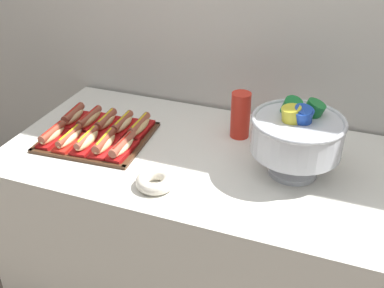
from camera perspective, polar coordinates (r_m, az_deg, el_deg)
name	(u,v)px	position (r m, az deg, el deg)	size (l,w,h in m)	color
buffet_table	(208,230)	(2.02, 1.97, -10.24)	(1.58, 0.79, 0.77)	white
serving_tray	(97,138)	(1.95, -11.30, 0.77)	(0.43, 0.39, 0.01)	#472B19
hot_dog_0	(53,135)	(1.94, -16.42, 1.05)	(0.06, 0.16, 0.06)	#B21414
hot_dog_1	(70,138)	(1.91, -14.50, 0.65)	(0.07, 0.18, 0.06)	red
hot_dog_2	(87,141)	(1.87, -12.53, 0.38)	(0.08, 0.18, 0.06)	#B21414
hot_dog_3	(105,144)	(1.84, -10.48, 0.05)	(0.08, 0.18, 0.06)	red
hot_dog_4	(123,147)	(1.81, -8.35, -0.34)	(0.06, 0.17, 0.06)	#B21414
hot_dog_5	(74,116)	(2.06, -14.06, 3.26)	(0.07, 0.17, 0.07)	#B21414
hot_dog_6	(90,119)	(2.03, -12.21, 2.92)	(0.07, 0.18, 0.06)	red
hot_dog_7	(106,122)	(2.00, -10.31, 2.64)	(0.07, 0.16, 0.06)	#B21414
hot_dog_8	(122,124)	(1.97, -8.36, 2.36)	(0.07, 0.17, 0.06)	#B21414
hot_dog_9	(139,127)	(1.94, -6.34, 2.07)	(0.07, 0.18, 0.06)	#B21414
punch_bowl	(297,133)	(1.66, 12.54, 1.29)	(0.32, 0.32, 0.28)	silver
cup_stack	(240,115)	(1.90, 5.84, 3.49)	(0.08, 0.08, 0.19)	red
donut	(155,181)	(1.63, -4.43, -4.50)	(0.14, 0.14, 0.04)	silver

